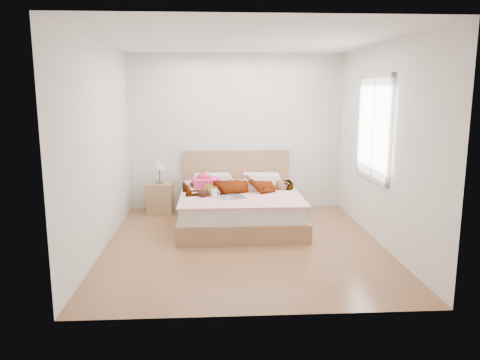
{
  "coord_description": "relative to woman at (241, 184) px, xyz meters",
  "views": [
    {
      "loc": [
        -0.39,
        -5.88,
        1.99
      ],
      "look_at": [
        0.0,
        0.85,
        0.7
      ],
      "focal_mm": 35.0,
      "sensor_mm": 36.0,
      "label": 1
    }
  ],
  "objects": [
    {
      "name": "ground",
      "position": [
        -0.01,
        -0.95,
        -0.63
      ],
      "size": [
        4.0,
        4.0,
        0.0
      ],
      "primitive_type": "plane",
      "color": "#57331B",
      "rests_on": "ground"
    },
    {
      "name": "woman",
      "position": [
        0.0,
        0.0,
        0.0
      ],
      "size": [
        1.8,
        0.96,
        0.23
      ],
      "primitive_type": "imported",
      "rotation": [
        0.0,
        0.0,
        -1.38
      ],
      "color": "white",
      "rests_on": "bed"
    },
    {
      "name": "hair",
      "position": [
        -0.57,
        0.45,
        -0.08
      ],
      "size": [
        0.56,
        0.62,
        0.08
      ],
      "primitive_type": "ellipsoid",
      "rotation": [
        0.0,
        0.0,
        -0.33
      ],
      "color": "black",
      "rests_on": "bed"
    },
    {
      "name": "phone",
      "position": [
        -0.5,
        0.4,
        0.08
      ],
      "size": [
        0.07,
        0.11,
        0.06
      ],
      "primitive_type": "cube",
      "rotation": [
        0.44,
        0.0,
        0.19
      ],
      "color": "silver",
      "rests_on": "bed"
    },
    {
      "name": "room_shell",
      "position": [
        1.76,
        -0.65,
        0.87
      ],
      "size": [
        4.0,
        4.0,
        4.0
      ],
      "color": "white",
      "rests_on": "ground"
    },
    {
      "name": "bed",
      "position": [
        -0.01,
        0.09,
        -0.35
      ],
      "size": [
        1.8,
        2.08,
        1.0
      ],
      "color": "#895F3F",
      "rests_on": "ground"
    },
    {
      "name": "towel",
      "position": [
        -0.53,
        0.39,
        -0.03
      ],
      "size": [
        0.45,
        0.38,
        0.21
      ],
      "color": "#F4428C",
      "rests_on": "bed"
    },
    {
      "name": "magazine",
      "position": [
        -0.15,
        -0.41,
        -0.11
      ],
      "size": [
        0.49,
        0.39,
        0.03
      ],
      "color": "silver",
      "rests_on": "bed"
    },
    {
      "name": "coffee_mug",
      "position": [
        -0.4,
        -0.35,
        -0.06
      ],
      "size": [
        0.14,
        0.11,
        0.1
      ],
      "color": "white",
      "rests_on": "bed"
    },
    {
      "name": "plush_toy",
      "position": [
        -0.56,
        -0.32,
        -0.06
      ],
      "size": [
        0.14,
        0.2,
        0.11
      ],
      "color": "black",
      "rests_on": "bed"
    },
    {
      "name": "nightstand",
      "position": [
        -1.28,
        0.74,
        -0.33
      ],
      "size": [
        0.43,
        0.38,
        0.89
      ],
      "color": "olive",
      "rests_on": "ground"
    }
  ]
}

